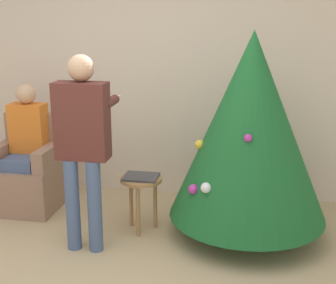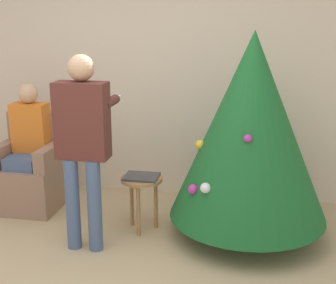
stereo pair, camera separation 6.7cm
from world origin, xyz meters
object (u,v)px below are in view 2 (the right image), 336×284
at_px(armchair, 32,173).
at_px(person_standing, 83,136).
at_px(person_seated, 28,141).
at_px(side_stool, 142,187).
at_px(christmas_tree, 251,127).

height_order(armchair, person_standing, person_standing).
height_order(person_seated, side_stool, person_seated).
distance_m(armchair, person_seated, 0.36).
xyz_separation_m(armchair, side_stool, (1.26, -0.34, 0.07)).
relative_size(christmas_tree, armchair, 1.90).
bearing_deg(armchair, christmas_tree, -6.58).
distance_m(christmas_tree, side_stool, 1.13).
relative_size(person_seated, person_standing, 0.78).
relative_size(armchair, side_stool, 1.88).
height_order(christmas_tree, armchair, christmas_tree).
bearing_deg(side_stool, armchair, 165.09).
bearing_deg(person_seated, person_standing, -39.05).
bearing_deg(person_seated, christmas_tree, -6.01).
bearing_deg(side_stool, person_standing, -134.79).
bearing_deg(person_standing, person_seated, 140.95).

